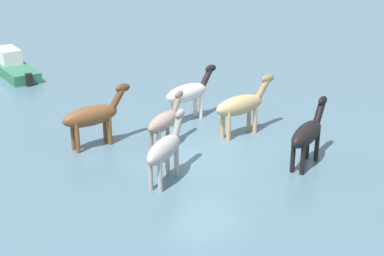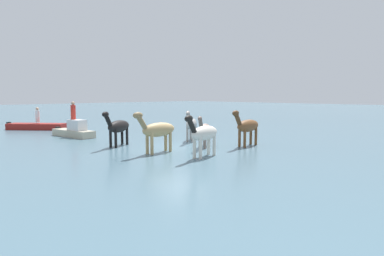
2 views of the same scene
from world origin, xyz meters
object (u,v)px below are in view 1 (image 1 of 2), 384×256
object	(u,v)px
horse_chestnut_trailing	(165,149)
horse_dark_mare	(242,105)
horse_gray_outer	(164,121)
horse_lead	(189,93)
horse_pinto_flank	(308,133)
boat_skiff_near	(12,68)
horse_dun_straggler	(93,116)

from	to	relation	value
horse_chestnut_trailing	horse_dark_mare	bearing A→B (deg)	-11.46
horse_gray_outer	horse_lead	size ratio (longest dim) A/B	0.83
horse_pinto_flank	horse_lead	distance (m)	5.57
horse_gray_outer	horse_pinto_flank	bearing A→B (deg)	-79.49
horse_pinto_flank	boat_skiff_near	size ratio (longest dim) A/B	0.50
horse_dark_mare	horse_lead	distance (m)	2.44
horse_pinto_flank	horse_chestnut_trailing	world-z (taller)	horse_pinto_flank
horse_dark_mare	horse_gray_outer	size ratio (longest dim) A/B	1.25
horse_dark_mare	boat_skiff_near	size ratio (longest dim) A/B	0.54
horse_pinto_flank	horse_chestnut_trailing	distance (m)	4.50
horse_dark_mare	horse_pinto_flank	bearing A→B (deg)	-91.08
horse_dun_straggler	horse_chestnut_trailing	bearing A→B (deg)	-84.08
horse_chestnut_trailing	horse_dun_straggler	size ratio (longest dim) A/B	0.85
horse_dun_straggler	horse_pinto_flank	bearing A→B (deg)	-49.96
horse_pinto_flank	boat_skiff_near	distance (m)	16.45
horse_chestnut_trailing	horse_dark_mare	world-z (taller)	horse_dark_mare
horse_gray_outer	horse_dark_mare	bearing A→B (deg)	-37.72
horse_chestnut_trailing	horse_gray_outer	world-z (taller)	horse_chestnut_trailing
horse_dun_straggler	horse_lead	world-z (taller)	horse_dun_straggler
horse_pinto_flank	horse_gray_outer	bearing A→B (deg)	104.96
boat_skiff_near	horse_chestnut_trailing	bearing A→B (deg)	-179.55
horse_dark_mare	boat_skiff_near	xyz separation A→B (m)	(-12.54, -4.64, -0.80)
horse_lead	boat_skiff_near	world-z (taller)	horse_lead
horse_pinto_flank	horse_lead	xyz separation A→B (m)	(-5.50, -0.91, 0.00)
horse_pinto_flank	horse_dark_mare	xyz separation A→B (m)	(-3.18, -0.16, 0.04)
horse_pinto_flank	horse_chestnut_trailing	bearing A→B (deg)	136.88
horse_pinto_flank	boat_skiff_near	xyz separation A→B (m)	(-15.71, -4.80, -0.76)
horse_pinto_flank	horse_dark_mare	bearing A→B (deg)	67.19
horse_chestnut_trailing	horse_dark_mare	xyz separation A→B (m)	(-1.83, 4.13, 0.08)
horse_dark_mare	horse_dun_straggler	distance (m)	5.16
horse_pinto_flank	horse_gray_outer	distance (m)	4.70
horse_dark_mare	horse_lead	bearing A→B (deg)	104.17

